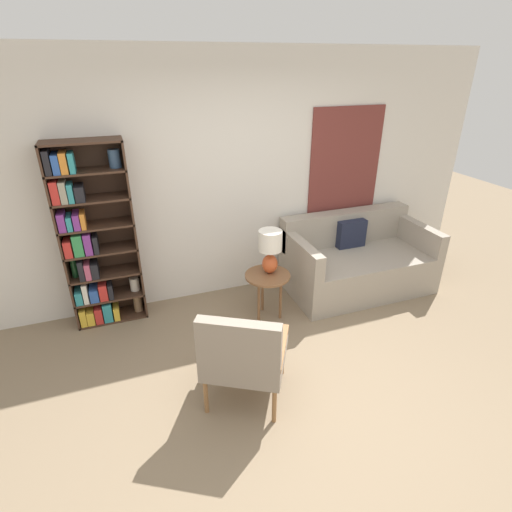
% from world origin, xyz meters
% --- Properties ---
extents(ground_plane, '(14.00, 14.00, 0.00)m').
position_xyz_m(ground_plane, '(0.00, 0.00, 0.00)').
color(ground_plane, '#847056').
extents(wall_back, '(6.40, 0.08, 2.70)m').
position_xyz_m(wall_back, '(0.03, 2.03, 1.35)').
color(wall_back, silver).
rests_on(wall_back, ground_plane).
extents(bookshelf, '(0.71, 0.30, 1.90)m').
position_xyz_m(bookshelf, '(-1.46, 1.85, 0.89)').
color(bookshelf, '#422B1E').
rests_on(bookshelf, ground_plane).
extents(armchair, '(0.85, 0.85, 0.90)m').
position_xyz_m(armchair, '(-0.42, 0.19, 0.50)').
color(armchair, olive).
rests_on(armchair, ground_plane).
extents(couch, '(1.71, 0.94, 0.88)m').
position_xyz_m(couch, '(1.48, 1.54, 0.33)').
color(couch, '#9E9384').
rests_on(couch, ground_plane).
extents(side_table, '(0.48, 0.48, 0.53)m').
position_xyz_m(side_table, '(0.21, 1.27, 0.47)').
color(side_table, brown).
rests_on(side_table, ground_plane).
extents(table_lamp, '(0.24, 0.24, 0.48)m').
position_xyz_m(table_lamp, '(0.25, 1.30, 0.82)').
color(table_lamp, '#C65128').
rests_on(table_lamp, side_table).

